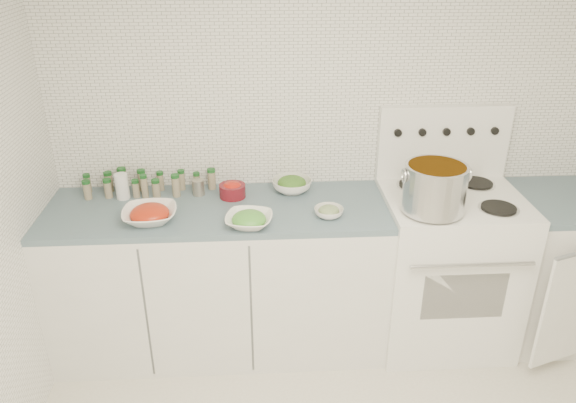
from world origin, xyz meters
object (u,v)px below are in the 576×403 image
Objects in this scene: stock_pot at (435,186)px; bowl_tomato at (150,214)px; bowl_snowpea at (249,220)px; stove at (445,263)px.

stock_pot reaches higher than bowl_tomato.
stock_pot is 1.46m from bowl_tomato.
bowl_tomato is 0.52m from bowl_snowpea.
bowl_tomato is (-1.64, -0.13, 0.44)m from stove.
bowl_snowpea is at bearing -178.01° from stock_pot.
bowl_snowpea is (-1.13, -0.21, 0.44)m from stove.
bowl_tomato is at bearing -175.36° from stove.
stove is 1.23m from bowl_snowpea.
stove is at bearing 45.12° from stock_pot.
stock_pot is at bearing -1.88° from bowl_tomato.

